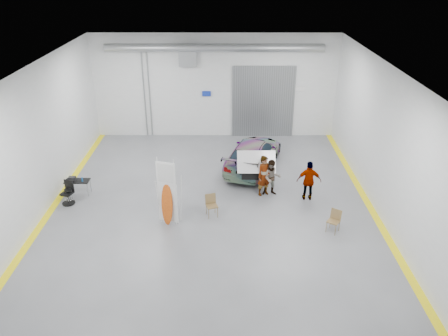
{
  "coord_description": "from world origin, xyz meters",
  "views": [
    {
      "loc": [
        0.58,
        -16.59,
        9.79
      ],
      "look_at": [
        0.54,
        0.38,
        1.5
      ],
      "focal_mm": 35.0,
      "sensor_mm": 36.0,
      "label": 1
    }
  ],
  "objects_px": {
    "surfboard_display": "(169,198)",
    "shop_stool": "(69,196)",
    "work_table": "(76,180)",
    "office_chair": "(68,194)",
    "person_a": "(264,176)",
    "folding_chair_near": "(212,210)",
    "sedan_car": "(253,154)",
    "person_c": "(309,181)",
    "person_b": "(272,178)",
    "folding_chair_far": "(333,225)"
  },
  "relations": [
    {
      "from": "surfboard_display",
      "to": "folding_chair_far",
      "type": "relative_size",
      "value": 3.17
    },
    {
      "from": "surfboard_display",
      "to": "office_chair",
      "type": "distance_m",
      "value": 4.95
    },
    {
      "from": "folding_chair_near",
      "to": "surfboard_display",
      "type": "bearing_deg",
      "value": -177.54
    },
    {
      "from": "folding_chair_far",
      "to": "office_chair",
      "type": "xyz_separation_m",
      "value": [
        -11.07,
        2.16,
        0.17
      ]
    },
    {
      "from": "folding_chair_far",
      "to": "shop_stool",
      "type": "xyz_separation_m",
      "value": [
        -11.04,
        2.15,
        0.06
      ]
    },
    {
      "from": "shop_stool",
      "to": "work_table",
      "type": "bearing_deg",
      "value": 83.52
    },
    {
      "from": "person_a",
      "to": "person_b",
      "type": "bearing_deg",
      "value": -27.36
    },
    {
      "from": "shop_stool",
      "to": "office_chair",
      "type": "height_order",
      "value": "office_chair"
    },
    {
      "from": "work_table",
      "to": "office_chair",
      "type": "xyz_separation_m",
      "value": [
        -0.13,
        -0.83,
        -0.22
      ]
    },
    {
      "from": "person_a",
      "to": "folding_chair_far",
      "type": "bearing_deg",
      "value": -77.51
    },
    {
      "from": "surfboard_display",
      "to": "shop_stool",
      "type": "distance_m",
      "value": 4.94
    },
    {
      "from": "person_a",
      "to": "surfboard_display",
      "type": "bearing_deg",
      "value": -175.96
    },
    {
      "from": "person_b",
      "to": "shop_stool",
      "type": "height_order",
      "value": "person_b"
    },
    {
      "from": "person_a",
      "to": "work_table",
      "type": "height_order",
      "value": "person_a"
    },
    {
      "from": "person_a",
      "to": "person_b",
      "type": "xyz_separation_m",
      "value": [
        0.34,
        0.0,
        -0.1
      ]
    },
    {
      "from": "folding_chair_near",
      "to": "shop_stool",
      "type": "relative_size",
      "value": 1.36
    },
    {
      "from": "surfboard_display",
      "to": "person_b",
      "type": "bearing_deg",
      "value": 46.62
    },
    {
      "from": "person_a",
      "to": "work_table",
      "type": "distance_m",
      "value": 8.47
    },
    {
      "from": "person_b",
      "to": "work_table",
      "type": "relative_size",
      "value": 1.56
    },
    {
      "from": "person_c",
      "to": "surfboard_display",
      "type": "height_order",
      "value": "surfboard_display"
    },
    {
      "from": "folding_chair_far",
      "to": "work_table",
      "type": "height_order",
      "value": "folding_chair_far"
    },
    {
      "from": "person_c",
      "to": "surfboard_display",
      "type": "xyz_separation_m",
      "value": [
        -5.89,
        -2.01,
        0.26
      ]
    },
    {
      "from": "person_b",
      "to": "surfboard_display",
      "type": "bearing_deg",
      "value": -154.01
    },
    {
      "from": "sedan_car",
      "to": "surfboard_display",
      "type": "distance_m",
      "value": 6.42
    },
    {
      "from": "person_a",
      "to": "shop_stool",
      "type": "bearing_deg",
      "value": 158.05
    },
    {
      "from": "surfboard_display",
      "to": "person_c",
      "type": "bearing_deg",
      "value": 36.11
    },
    {
      "from": "folding_chair_near",
      "to": "office_chair",
      "type": "relative_size",
      "value": 0.9
    },
    {
      "from": "shop_stool",
      "to": "office_chair",
      "type": "distance_m",
      "value": 0.12
    },
    {
      "from": "shop_stool",
      "to": "person_a",
      "type": "bearing_deg",
      "value": 5.42
    },
    {
      "from": "person_a",
      "to": "person_c",
      "type": "relative_size",
      "value": 1.03
    },
    {
      "from": "work_table",
      "to": "office_chair",
      "type": "relative_size",
      "value": 1.05
    },
    {
      "from": "sedan_car",
      "to": "person_b",
      "type": "relative_size",
      "value": 3.01
    },
    {
      "from": "shop_stool",
      "to": "office_chair",
      "type": "bearing_deg",
      "value": 156.35
    },
    {
      "from": "sedan_car",
      "to": "surfboard_display",
      "type": "xyz_separation_m",
      "value": [
        -3.64,
        -5.28,
        0.44
      ]
    },
    {
      "from": "person_c",
      "to": "work_table",
      "type": "bearing_deg",
      "value": 1.11
    },
    {
      "from": "person_b",
      "to": "folding_chair_near",
      "type": "bearing_deg",
      "value": -148.75
    },
    {
      "from": "work_table",
      "to": "folding_chair_far",
      "type": "bearing_deg",
      "value": -15.29
    },
    {
      "from": "folding_chair_near",
      "to": "sedan_car",
      "type": "bearing_deg",
      "value": 49.87
    },
    {
      "from": "folding_chair_near",
      "to": "work_table",
      "type": "relative_size",
      "value": 0.86
    },
    {
      "from": "surfboard_display",
      "to": "sedan_car",
      "type": "bearing_deg",
      "value": 72.72
    },
    {
      "from": "sedan_car",
      "to": "shop_stool",
      "type": "relative_size",
      "value": 7.39
    },
    {
      "from": "person_b",
      "to": "folding_chair_far",
      "type": "xyz_separation_m",
      "value": [
        2.13,
        -2.96,
        -0.56
      ]
    },
    {
      "from": "shop_stool",
      "to": "work_table",
      "type": "xyz_separation_m",
      "value": [
        0.1,
        0.84,
        0.34
      ]
    },
    {
      "from": "person_b",
      "to": "office_chair",
      "type": "bearing_deg",
      "value": -178.23
    },
    {
      "from": "person_a",
      "to": "shop_stool",
      "type": "relative_size",
      "value": 2.74
    },
    {
      "from": "surfboard_display",
      "to": "office_chair",
      "type": "height_order",
      "value": "surfboard_display"
    },
    {
      "from": "folding_chair_near",
      "to": "shop_stool",
      "type": "xyz_separation_m",
      "value": [
        -6.27,
        1.01,
        0.05
      ]
    },
    {
      "from": "sedan_car",
      "to": "office_chair",
      "type": "distance_m",
      "value": 9.04
    },
    {
      "from": "sedan_car",
      "to": "person_b",
      "type": "bearing_deg",
      "value": 121.67
    },
    {
      "from": "person_c",
      "to": "shop_stool",
      "type": "distance_m",
      "value": 10.51
    }
  ]
}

